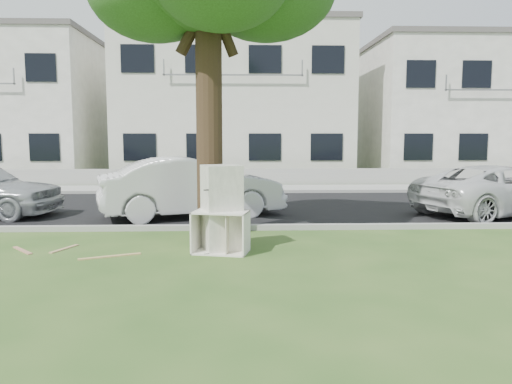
{
  "coord_description": "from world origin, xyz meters",
  "views": [
    {
      "loc": [
        0.2,
        -8.63,
        2.13
      ],
      "look_at": [
        0.53,
        0.6,
        1.07
      ],
      "focal_mm": 35.0,
      "sensor_mm": 36.0,
      "label": 1
    }
  ],
  "objects_px": {
    "fridge": "(222,208)",
    "car_right": "(500,190)",
    "cabinet": "(221,232)",
    "car_center": "(192,187)"
  },
  "relations": [
    {
      "from": "car_center",
      "to": "cabinet",
      "type": "bearing_deg",
      "value": 174.19
    },
    {
      "from": "fridge",
      "to": "car_right",
      "type": "relative_size",
      "value": 0.33
    },
    {
      "from": "car_center",
      "to": "car_right",
      "type": "xyz_separation_m",
      "value": [
        8.2,
        0.05,
        -0.11
      ]
    },
    {
      "from": "cabinet",
      "to": "car_center",
      "type": "height_order",
      "value": "car_center"
    },
    {
      "from": "fridge",
      "to": "car_center",
      "type": "relative_size",
      "value": 0.34
    },
    {
      "from": "fridge",
      "to": "car_center",
      "type": "distance_m",
      "value": 3.94
    },
    {
      "from": "car_right",
      "to": "fridge",
      "type": "bearing_deg",
      "value": 96.83
    },
    {
      "from": "cabinet",
      "to": "car_center",
      "type": "relative_size",
      "value": 0.21
    },
    {
      "from": "cabinet",
      "to": "car_center",
      "type": "distance_m",
      "value": 4.14
    },
    {
      "from": "fridge",
      "to": "car_right",
      "type": "distance_m",
      "value": 8.27
    }
  ]
}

